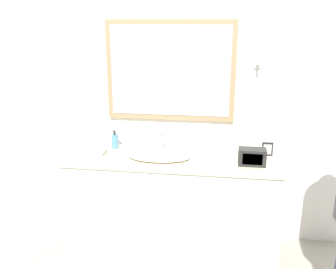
# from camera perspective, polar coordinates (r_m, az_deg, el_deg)

# --- Properties ---
(ground_plane) EXTENTS (14.00, 14.00, 0.00)m
(ground_plane) POSITION_cam_1_polar(r_m,az_deg,el_deg) (3.37, -0.20, -19.46)
(ground_plane) COLOR #9E998E
(wall_back) EXTENTS (8.00, 0.18, 2.55)m
(wall_back) POSITION_cam_1_polar(r_m,az_deg,el_deg) (3.41, 1.31, 4.83)
(wall_back) COLOR white
(wall_back) RESTS_ON ground_plane
(vanity_counter) EXTENTS (1.88, 0.60, 0.88)m
(vanity_counter) POSITION_cam_1_polar(r_m,az_deg,el_deg) (3.39, 0.55, -10.43)
(vanity_counter) COLOR silver
(vanity_counter) RESTS_ON ground_plane
(sink_basin) EXTENTS (0.55, 0.37, 0.19)m
(sink_basin) POSITION_cam_1_polar(r_m,az_deg,el_deg) (3.20, -1.41, -3.17)
(sink_basin) COLOR silver
(sink_basin) RESTS_ON vanity_counter
(soap_bottle) EXTENTS (0.07, 0.07, 0.17)m
(soap_bottle) POSITION_cam_1_polar(r_m,az_deg,el_deg) (3.44, -8.09, -1.00)
(soap_bottle) COLOR teal
(soap_bottle) RESTS_ON vanity_counter
(appliance_box) EXTENTS (0.22, 0.12, 0.14)m
(appliance_box) POSITION_cam_1_polar(r_m,az_deg,el_deg) (3.09, 12.68, -3.35)
(appliance_box) COLOR black
(appliance_box) RESTS_ON vanity_counter
(picture_frame) EXTENTS (0.09, 0.01, 0.12)m
(picture_frame) POSITION_cam_1_polar(r_m,az_deg,el_deg) (3.33, 14.90, -2.17)
(picture_frame) COLOR black
(picture_frame) RESTS_ON vanity_counter
(hand_towel_near_sink) EXTENTS (0.14, 0.12, 0.03)m
(hand_towel_near_sink) POSITION_cam_1_polar(r_m,az_deg,el_deg) (3.32, -10.74, -2.71)
(hand_towel_near_sink) COLOR #B7A899
(hand_towel_near_sink) RESTS_ON vanity_counter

